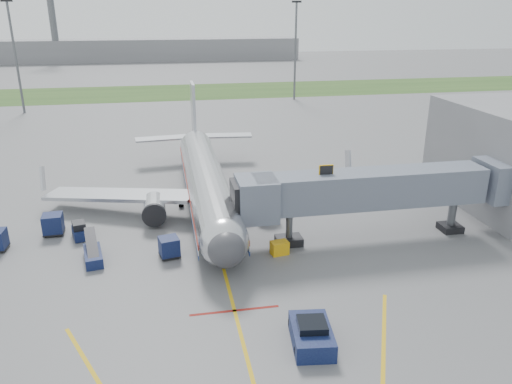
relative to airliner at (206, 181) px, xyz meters
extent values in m
plane|color=#565659|center=(0.00, -15.25, -2.65)|extent=(400.00, 400.00, 0.00)
cube|color=#2D4C1E|center=(0.00, 74.75, -2.64)|extent=(300.00, 25.00, 0.01)
cube|color=gold|center=(0.00, -17.25, -2.64)|extent=(0.25, 50.00, 0.01)
cube|color=maroon|center=(0.00, -19.25, -2.64)|extent=(6.00, 0.25, 0.01)
cylinder|color=silver|center=(0.00, -0.25, 0.05)|extent=(3.80, 28.00, 3.80)
sphere|color=silver|center=(0.00, -14.25, 0.05)|extent=(3.80, 3.80, 3.80)
sphere|color=#38383D|center=(0.00, -15.55, 0.05)|extent=(2.74, 2.74, 2.74)
cube|color=black|center=(0.00, -14.65, 0.60)|extent=(2.20, 1.20, 0.55)
cone|color=silver|center=(0.00, 16.25, 0.05)|extent=(3.80, 5.00, 3.80)
cube|color=#B7BAC1|center=(0.00, 15.75, 4.05)|extent=(0.35, 4.20, 7.00)
cube|color=#B7BAC1|center=(-8.50, -0.25, -0.85)|extent=(15.10, 8.59, 1.13)
cube|color=#B7BAC1|center=(8.50, -0.25, -0.85)|extent=(15.10, 8.59, 1.13)
cylinder|color=silver|center=(-5.20, -3.25, -1.30)|extent=(2.10, 3.60, 2.10)
cylinder|color=silver|center=(5.20, -3.25, -1.30)|extent=(2.10, 3.60, 2.10)
cube|color=maroon|center=(1.92, -0.25, -0.30)|extent=(0.05, 28.00, 0.45)
cube|color=navy|center=(1.92, -0.25, -1.20)|extent=(0.05, 28.00, 0.35)
cylinder|color=black|center=(0.00, -13.25, -2.35)|extent=(0.28, 0.70, 0.70)
cylinder|color=black|center=(-2.60, 0.25, -2.20)|extent=(0.50, 1.00, 1.00)
cylinder|color=black|center=(2.60, 0.25, -2.20)|extent=(0.50, 1.00, 1.00)
cube|color=slate|center=(13.00, -10.25, 1.95)|extent=(20.00, 3.00, 3.00)
cube|color=slate|center=(3.20, -10.25, 1.75)|extent=(3.20, 3.60, 3.40)
cube|color=black|center=(2.00, -10.25, 1.75)|extent=(1.60, 3.00, 2.80)
cube|color=#DB9E0C|center=(9.00, -10.25, 3.75)|extent=(1.20, 0.15, 1.00)
cylinder|color=#595B60|center=(6.00, -10.25, -1.10)|extent=(0.56, 0.56, 3.10)
cube|color=black|center=(6.00, -10.25, -2.30)|extent=(2.20, 1.60, 0.70)
cylinder|color=#595B60|center=(21.00, -10.25, -1.10)|extent=(0.70, 0.70, 3.10)
cube|color=black|center=(21.00, -10.25, -2.35)|extent=(1.80, 1.80, 0.60)
cube|color=slate|center=(25.00, -10.25, 1.95)|extent=(3.00, 4.00, 3.40)
cube|color=slate|center=(30.00, -5.25, 2.35)|extent=(10.00, 16.00, 10.00)
cylinder|color=#595B60|center=(-30.00, 54.75, 7.35)|extent=(0.44, 0.44, 20.00)
cube|color=black|center=(-30.00, 54.75, 17.55)|extent=(2.00, 0.40, 0.40)
cylinder|color=#595B60|center=(25.00, 59.75, 7.35)|extent=(0.44, 0.44, 20.00)
cube|color=black|center=(25.00, 59.75, 17.55)|extent=(2.00, 0.40, 0.40)
cube|color=slate|center=(-10.00, 154.75, 1.35)|extent=(120.00, 14.00, 8.00)
cylinder|color=#595B60|center=(-40.00, 149.75, 11.35)|extent=(2.40, 2.40, 28.00)
cube|color=#0D0F39|center=(4.00, -23.56, -2.07)|extent=(2.76, 4.05, 1.16)
cube|color=black|center=(4.00, -23.56, -1.33)|extent=(1.88, 1.88, 0.53)
cylinder|color=black|center=(2.89, -24.81, -2.22)|extent=(0.33, 0.86, 0.84)
cylinder|color=black|center=(4.77, -25.04, -2.22)|extent=(0.33, 0.86, 0.84)
cylinder|color=black|center=(3.22, -22.09, -2.22)|extent=(0.33, 0.86, 0.84)
cylinder|color=black|center=(5.10, -22.32, -2.22)|extent=(0.33, 0.86, 0.84)
cube|color=#0D0F39|center=(-11.63, -5.65, -2.18)|extent=(1.64, 2.35, 0.85)
cube|color=black|center=(-11.63, -5.65, -1.45)|extent=(1.35, 1.59, 0.60)
cylinder|color=black|center=(-11.84, -6.51, -2.43)|extent=(0.30, 0.46, 0.43)
cylinder|color=black|center=(-11.01, -6.28, -2.43)|extent=(0.30, 0.46, 0.43)
cylinder|color=black|center=(-12.25, -5.03, -2.43)|extent=(0.30, 0.46, 0.43)
cylinder|color=black|center=(-11.43, -4.80, -2.43)|extent=(0.30, 0.46, 0.43)
cube|color=#0D0F39|center=(-14.02, -4.36, -1.62)|extent=(1.75, 1.75, 1.67)
cube|color=black|center=(-14.02, -4.36, -2.45)|extent=(1.80, 1.80, 0.13)
cylinder|color=black|center=(-14.63, -5.04, -2.49)|extent=(0.25, 0.31, 0.30)
cylinder|color=black|center=(-13.34, -4.98, -2.49)|extent=(0.25, 0.31, 0.30)
cylinder|color=black|center=(-14.69, -3.75, -2.49)|extent=(0.25, 0.31, 0.30)
cylinder|color=black|center=(-13.41, -3.69, -2.49)|extent=(0.25, 0.31, 0.30)
cylinder|color=black|center=(-17.50, -7.43, -2.50)|extent=(0.24, 0.29, 0.28)
cylinder|color=black|center=(-17.45, -6.21, -2.50)|extent=(0.24, 0.29, 0.28)
cube|color=#0D0F39|center=(-4.03, -10.65, -1.73)|extent=(1.78, 1.78, 1.50)
cube|color=black|center=(-4.03, -10.65, -2.47)|extent=(1.83, 1.83, 0.12)
cylinder|color=black|center=(-4.48, -11.34, -2.51)|extent=(0.26, 0.31, 0.27)
cylinder|color=black|center=(-3.35, -11.09, -2.51)|extent=(0.26, 0.31, 0.27)
cylinder|color=black|center=(-4.72, -10.20, -2.51)|extent=(0.26, 0.31, 0.27)
cylinder|color=black|center=(-3.59, -9.96, -2.51)|extent=(0.26, 0.31, 0.27)
cube|color=#0D0F39|center=(-10.00, -10.25, -2.22)|extent=(1.90, 3.55, 0.84)
cube|color=black|center=(-10.09, -9.79, -1.33)|extent=(1.51, 3.87, 1.32)
cylinder|color=black|center=(-10.25, -11.53, -2.38)|extent=(0.30, 0.55, 0.52)
cylinder|color=black|center=(-9.32, -11.36, -2.38)|extent=(0.30, 0.55, 0.52)
cylinder|color=black|center=(-10.68, -9.14, -2.38)|extent=(0.30, 0.55, 0.52)
cylinder|color=black|center=(-9.76, -8.97, -2.38)|extent=(0.30, 0.55, 0.52)
cube|color=#DB9E0C|center=(4.80, -11.85, -2.09)|extent=(1.53, 1.15, 1.11)
cylinder|color=black|center=(4.34, -11.93, -2.51)|extent=(0.23, 0.31, 0.28)
cylinder|color=black|center=(5.26, -11.77, -2.51)|extent=(0.23, 0.31, 0.28)
imported|color=#CCDE1A|center=(-5.59, -2.31, -1.67)|extent=(0.83, 0.69, 1.95)
camera|label=1|loc=(-3.88, -47.37, 16.22)|focal=35.00mm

